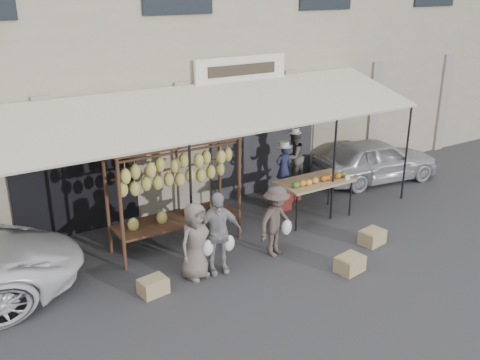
# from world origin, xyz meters

# --- Properties ---
(ground_plane) EXTENTS (90.00, 90.00, 0.00)m
(ground_plane) POSITION_xyz_m (0.00, 0.00, 0.00)
(ground_plane) COLOR #2D2D30
(shophouse) EXTENTS (24.00, 6.15, 7.30)m
(shophouse) POSITION_xyz_m (-0.00, 6.50, 3.65)
(shophouse) COLOR tan
(shophouse) RESTS_ON ground_plane
(awning) EXTENTS (10.00, 2.35, 2.92)m
(awning) POSITION_xyz_m (0.01, 2.28, 2.57)
(awning) COLOR beige
(awning) RESTS_ON ground_plane
(banana_rack) EXTENTS (2.60, 0.90, 2.24)m
(banana_rack) POSITION_xyz_m (-1.02, 1.78, 1.57)
(banana_rack) COLOR #462719
(banana_rack) RESTS_ON ground_plane
(produce_table) EXTENTS (1.70, 0.90, 1.04)m
(produce_table) POSITION_xyz_m (2.21, 1.38, 0.88)
(produce_table) COLOR tan
(produce_table) RESTS_ON ground_plane
(vendor_left) EXTENTS (0.42, 0.28, 1.12)m
(vendor_left) POSITION_xyz_m (1.91, 2.19, 1.01)
(vendor_left) COLOR #1F2241
(vendor_left) RESTS_ON stool_left
(vendor_right) EXTENTS (0.75, 0.66, 1.29)m
(vendor_right) POSITION_xyz_m (2.47, 2.56, 1.09)
(vendor_right) COLOR #544F4A
(vendor_right) RESTS_ON stool_right
(customer_left) EXTENTS (0.81, 0.66, 1.44)m
(customer_left) POSITION_xyz_m (-1.27, 0.49, 0.72)
(customer_left) COLOR #6C615A
(customer_left) RESTS_ON ground_plane
(customer_mid) EXTENTS (0.99, 0.58, 1.57)m
(customer_mid) POSITION_xyz_m (-0.85, 0.45, 0.79)
(customer_mid) COLOR #959595
(customer_mid) RESTS_ON ground_plane
(customer_right) EXTENTS (1.03, 0.77, 1.43)m
(customer_right) POSITION_xyz_m (0.45, 0.43, 0.71)
(customer_right) COLOR #4D3F3A
(customer_right) RESTS_ON ground_plane
(stool_left) EXTENTS (0.37, 0.37, 0.45)m
(stool_left) POSITION_xyz_m (1.91, 2.19, 0.23)
(stool_left) COLOR maroon
(stool_left) RESTS_ON ground_plane
(stool_right) EXTENTS (0.34, 0.34, 0.45)m
(stool_right) POSITION_xyz_m (2.47, 2.56, 0.23)
(stool_right) COLOR maroon
(stool_right) RESTS_ON ground_plane
(crate_near_a) EXTENTS (0.55, 0.46, 0.30)m
(crate_near_a) POSITION_xyz_m (1.24, -0.83, 0.15)
(crate_near_a) COLOR tan
(crate_near_a) RESTS_ON ground_plane
(crate_near_b) EXTENTS (0.55, 0.45, 0.29)m
(crate_near_b) POSITION_xyz_m (2.40, -0.24, 0.15)
(crate_near_b) COLOR tan
(crate_near_b) RESTS_ON ground_plane
(crate_far) EXTENTS (0.51, 0.41, 0.28)m
(crate_far) POSITION_xyz_m (-2.16, 0.38, 0.14)
(crate_far) COLOR tan
(crate_far) RESTS_ON ground_plane
(sedan) EXTENTS (3.61, 1.88, 1.17)m
(sedan) POSITION_xyz_m (5.15, 2.45, 0.59)
(sedan) COLOR #ACACB2
(sedan) RESTS_ON ground_plane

